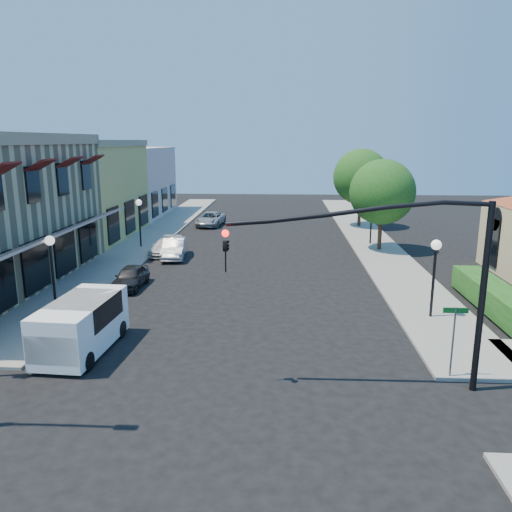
# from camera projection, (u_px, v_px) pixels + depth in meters

# --- Properties ---
(ground) EXTENTS (120.00, 120.00, 0.00)m
(ground) POSITION_uv_depth(u_px,v_px,m) (216.00, 407.00, 14.80)
(ground) COLOR black
(ground) RESTS_ON ground
(sidewalk_left) EXTENTS (3.50, 50.00, 0.12)m
(sidewalk_left) POSITION_uv_depth(u_px,v_px,m) (155.00, 235.00, 41.51)
(sidewalk_left) COLOR gray
(sidewalk_left) RESTS_ON ground
(sidewalk_right) EXTENTS (3.50, 50.00, 0.12)m
(sidewalk_right) POSITION_uv_depth(u_px,v_px,m) (367.00, 237.00, 40.57)
(sidewalk_right) COLOR gray
(sidewalk_right) RESTS_ON ground
(curb_red_strip) EXTENTS (0.25, 10.00, 0.06)m
(curb_red_strip) POSITION_uv_depth(u_px,v_px,m) (90.00, 312.00, 22.95)
(curb_red_strip) COLOR maroon
(curb_red_strip) RESTS_ON ground
(yellow_stucco_building) EXTENTS (10.00, 12.00, 7.60)m
(yellow_stucco_building) POSITION_uv_depth(u_px,v_px,m) (67.00, 190.00, 40.06)
(yellow_stucco_building) COLOR #D1BD5E
(yellow_stucco_building) RESTS_ON ground
(pink_stucco_building) EXTENTS (10.00, 12.00, 7.00)m
(pink_stucco_building) POSITION_uv_depth(u_px,v_px,m) (116.00, 182.00, 51.80)
(pink_stucco_building) COLOR #C9A598
(pink_stucco_building) RESTS_ON ground
(hedge) EXTENTS (1.40, 8.00, 1.10)m
(hedge) POSITION_uv_depth(u_px,v_px,m) (495.00, 312.00, 22.92)
(hedge) COLOR #174A15
(hedge) RESTS_ON ground
(street_tree_a) EXTENTS (4.56, 4.56, 6.48)m
(street_tree_a) POSITION_uv_depth(u_px,v_px,m) (382.00, 192.00, 34.77)
(street_tree_a) COLOR #342214
(street_tree_a) RESTS_ON ground
(street_tree_b) EXTENTS (4.94, 4.94, 7.02)m
(street_tree_b) POSITION_uv_depth(u_px,v_px,m) (361.00, 177.00, 44.41)
(street_tree_b) COLOR #342214
(street_tree_b) RESTS_ON ground
(signal_mast_arm) EXTENTS (8.01, 0.39, 6.00)m
(signal_mast_arm) POSITION_uv_depth(u_px,v_px,m) (413.00, 264.00, 15.01)
(signal_mast_arm) COLOR black
(signal_mast_arm) RESTS_ON ground
(street_name_sign) EXTENTS (0.80, 0.06, 2.50)m
(street_name_sign) POSITION_uv_depth(u_px,v_px,m) (454.00, 331.00, 16.15)
(street_name_sign) COLOR #595B5E
(street_name_sign) RESTS_ON ground
(lamppost_left_near) EXTENTS (0.44, 0.44, 3.57)m
(lamppost_left_near) POSITION_uv_depth(u_px,v_px,m) (51.00, 254.00, 22.42)
(lamppost_left_near) COLOR black
(lamppost_left_near) RESTS_ON ground
(lamppost_left_far) EXTENTS (0.44, 0.44, 3.57)m
(lamppost_left_far) POSITION_uv_depth(u_px,v_px,m) (139.00, 211.00, 36.03)
(lamppost_left_far) COLOR black
(lamppost_left_far) RESTS_ON ground
(lamppost_right_near) EXTENTS (0.44, 0.44, 3.57)m
(lamppost_right_near) POSITION_uv_depth(u_px,v_px,m) (435.00, 259.00, 21.50)
(lamppost_right_near) COLOR black
(lamppost_right_near) RESTS_ON ground
(lamppost_right_far) EXTENTS (0.44, 0.44, 3.57)m
(lamppost_right_far) POSITION_uv_depth(u_px,v_px,m) (372.00, 209.00, 37.06)
(lamppost_right_far) COLOR black
(lamppost_right_far) RESTS_ON ground
(white_van) EXTENTS (2.19, 4.55, 1.97)m
(white_van) POSITION_uv_depth(u_px,v_px,m) (81.00, 323.00, 18.41)
(white_van) COLOR white
(white_van) RESTS_ON ground
(parked_car_a) EXTENTS (1.43, 3.46, 1.17)m
(parked_car_a) POSITION_uv_depth(u_px,v_px,m) (131.00, 277.00, 26.67)
(parked_car_a) COLOR black
(parked_car_a) RESTS_ON ground
(parked_car_b) EXTENTS (1.81, 4.15, 1.33)m
(parked_car_b) POSITION_uv_depth(u_px,v_px,m) (174.00, 248.00, 33.41)
(parked_car_b) COLOR silver
(parked_car_b) RESTS_ON ground
(parked_car_c) EXTENTS (1.86, 3.84, 1.08)m
(parked_car_c) POSITION_uv_depth(u_px,v_px,m) (165.00, 247.00, 34.46)
(parked_car_c) COLOR silver
(parked_car_c) RESTS_ON ground
(parked_car_d) EXTENTS (2.58, 4.73, 1.26)m
(parked_car_d) POSITION_uv_depth(u_px,v_px,m) (210.00, 219.00, 46.03)
(parked_car_d) COLOR #A6A8AC
(parked_car_d) RESTS_ON ground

